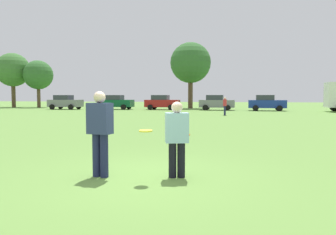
% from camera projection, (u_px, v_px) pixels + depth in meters
% --- Properties ---
extents(ground_plane, '(178.09, 178.09, 0.00)m').
position_uv_depth(ground_plane, '(141.00, 177.00, 6.92)').
color(ground_plane, '#608C3D').
extents(player_thrower, '(0.54, 0.37, 1.79)m').
position_uv_depth(player_thrower, '(100.00, 129.00, 6.89)').
color(player_thrower, '#1E234C').
rests_on(player_thrower, ground).
extents(player_defender, '(0.53, 0.40, 1.57)m').
position_uv_depth(player_defender, '(177.00, 135.00, 6.85)').
color(player_defender, black).
rests_on(player_defender, ground).
extents(frisbee, '(0.27, 0.27, 0.04)m').
position_uv_depth(frisbee, '(146.00, 131.00, 6.50)').
color(frisbee, yellow).
extents(traffic_cone, '(0.32, 0.32, 0.48)m').
position_uv_depth(traffic_cone, '(186.00, 130.00, 14.33)').
color(traffic_cone, '#D8590C').
rests_on(traffic_cone, ground).
extents(parked_car_near_left, '(4.23, 2.28, 1.82)m').
position_uv_depth(parked_car_near_left, '(65.00, 102.00, 42.36)').
color(parked_car_near_left, slate).
rests_on(parked_car_near_left, ground).
extents(parked_car_mid_left, '(4.23, 2.28, 1.82)m').
position_uv_depth(parked_car_mid_left, '(116.00, 102.00, 42.16)').
color(parked_car_mid_left, '#0C4C2D').
rests_on(parked_car_mid_left, ground).
extents(parked_car_center, '(4.23, 2.28, 1.82)m').
position_uv_depth(parked_car_center, '(162.00, 102.00, 41.30)').
color(parked_car_center, maroon).
rests_on(parked_car_center, ground).
extents(parked_car_mid_right, '(4.23, 2.28, 1.82)m').
position_uv_depth(parked_car_mid_right, '(217.00, 102.00, 40.00)').
color(parked_car_mid_right, slate).
rests_on(parked_car_mid_right, ground).
extents(parked_car_near_right, '(4.23, 2.28, 1.82)m').
position_uv_depth(parked_car_near_right, '(267.00, 103.00, 38.25)').
color(parked_car_near_right, navy).
rests_on(parked_car_near_right, ground).
extents(bystander_sideline_watcher, '(0.31, 0.47, 1.62)m').
position_uv_depth(bystander_sideline_watcher, '(225.00, 105.00, 29.22)').
color(bystander_sideline_watcher, '#1E234C').
rests_on(bystander_sideline_watcher, ground).
extents(tree_center_elm, '(5.02, 5.02, 8.16)m').
position_uv_depth(tree_center_elm, '(13.00, 70.00, 49.93)').
color(tree_center_elm, brown).
rests_on(tree_center_elm, ground).
extents(tree_east_birch, '(4.31, 4.31, 7.01)m').
position_uv_depth(tree_east_birch, '(38.00, 75.00, 49.35)').
color(tree_east_birch, brown).
rests_on(tree_east_birch, ground).
extents(tree_east_oak, '(5.59, 5.59, 9.08)m').
position_uv_depth(tree_east_oak, '(191.00, 63.00, 45.65)').
color(tree_east_oak, brown).
rests_on(tree_east_oak, ground).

